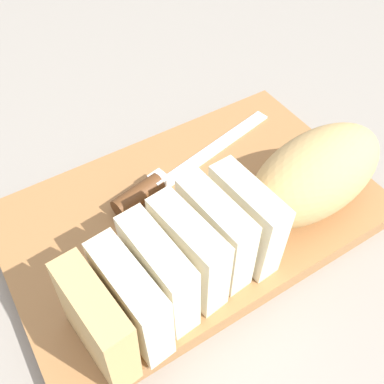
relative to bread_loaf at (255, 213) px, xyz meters
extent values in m
plane|color=gray|center=(0.03, -0.08, -0.08)|extent=(3.00, 3.00, 0.00)
cube|color=#9E6B3D|center=(0.03, -0.08, -0.06)|extent=(0.45, 0.29, 0.03)
ellipsoid|color=tan|center=(-0.09, -0.01, 0.00)|extent=(0.20, 0.12, 0.10)
cube|color=beige|center=(0.02, 0.00, 0.00)|extent=(0.04, 0.10, 0.10)
cube|color=beige|center=(0.05, 0.00, 0.00)|extent=(0.04, 0.10, 0.10)
cube|color=beige|center=(0.09, 0.01, 0.00)|extent=(0.04, 0.10, 0.10)
cube|color=beige|center=(0.12, 0.01, 0.00)|extent=(0.04, 0.10, 0.10)
cube|color=beige|center=(0.16, 0.02, 0.00)|extent=(0.04, 0.10, 0.10)
cube|color=tan|center=(0.19, 0.03, 0.00)|extent=(0.05, 0.10, 0.10)
cube|color=silver|center=(-0.05, -0.15, -0.05)|extent=(0.21, 0.06, 0.00)
cylinder|color=#593319|center=(0.09, -0.12, -0.04)|extent=(0.07, 0.04, 0.03)
cube|color=silver|center=(0.05, -0.13, -0.04)|extent=(0.02, 0.02, 0.02)
sphere|color=tan|center=(0.01, -0.07, -0.05)|extent=(0.01, 0.01, 0.01)
sphere|color=tan|center=(-0.03, -0.04, -0.05)|extent=(0.01, 0.01, 0.01)
camera|label=1|loc=(0.21, 0.21, 0.37)|focal=40.49mm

